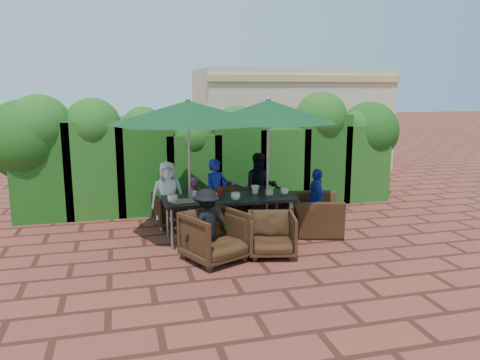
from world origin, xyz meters
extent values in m
plane|color=brown|center=(0.00, 0.00, 0.00)|extent=(80.00, 80.00, 0.00)
cube|color=black|center=(-0.22, 0.05, 0.72)|extent=(2.23, 0.90, 0.05)
cube|color=gray|center=(-0.22, 0.05, 0.12)|extent=(2.03, 0.05, 0.05)
cylinder|color=gray|center=(-1.23, -0.30, 0.35)|extent=(0.05, 0.05, 0.70)
cylinder|color=gray|center=(-1.23, 0.40, 0.35)|extent=(0.05, 0.05, 0.70)
cylinder|color=gray|center=(0.80, -0.30, 0.35)|extent=(0.05, 0.05, 0.70)
cylinder|color=gray|center=(0.80, 0.40, 0.35)|extent=(0.05, 0.05, 0.70)
cylinder|color=gray|center=(-0.88, 0.07, 0.01)|extent=(0.44, 0.44, 0.03)
cylinder|color=gray|center=(-0.88, 0.07, 1.20)|extent=(0.04, 0.04, 2.40)
cone|color=black|center=(-0.88, 0.07, 2.22)|extent=(2.67, 2.67, 0.38)
sphere|color=gray|center=(-0.88, 0.07, 2.42)|extent=(0.08, 0.08, 0.08)
cylinder|color=gray|center=(0.51, 0.07, 0.01)|extent=(0.44, 0.44, 0.03)
cylinder|color=gray|center=(0.51, 0.07, 1.20)|extent=(0.04, 0.04, 2.40)
cone|color=black|center=(0.51, 0.07, 2.22)|extent=(2.45, 2.45, 0.38)
sphere|color=gray|center=(0.51, 0.07, 2.42)|extent=(0.08, 0.08, 0.08)
imported|color=black|center=(-1.06, 1.10, 0.35)|extent=(0.77, 0.74, 0.70)
imported|color=black|center=(-0.20, 1.01, 0.43)|extent=(0.99, 0.95, 0.86)
imported|color=black|center=(0.74, 0.92, 0.37)|extent=(0.73, 0.69, 0.75)
imported|color=black|center=(-0.66, -0.96, 0.43)|extent=(1.08, 1.06, 0.86)
imported|color=black|center=(0.26, -0.95, 0.37)|extent=(0.86, 0.82, 0.75)
imported|color=black|center=(1.41, 0.01, 0.45)|extent=(0.94, 1.19, 0.91)
imported|color=white|center=(-1.16, 0.99, 0.63)|extent=(0.63, 0.37, 1.27)
imported|color=#1C299B|center=(-0.25, 0.90, 0.65)|extent=(0.58, 0.53, 1.29)
imported|color=black|center=(0.67, 1.04, 0.68)|extent=(0.71, 0.50, 1.36)
imported|color=black|center=(-0.76, -0.89, 0.56)|extent=(0.79, 0.56, 1.13)
imported|color=#1C299B|center=(1.46, 0.08, 0.58)|extent=(0.43, 0.72, 1.17)
imported|color=#C54587|center=(-0.63, 1.13, 0.46)|extent=(0.33, 0.27, 0.91)
imported|color=#7A4596|center=(0.16, 1.08, 0.39)|extent=(0.34, 0.31, 0.78)
imported|color=#2E8524|center=(1.73, 4.09, 0.86)|extent=(1.69, 1.22, 1.72)
imported|color=#C54587|center=(2.78, 4.36, 0.95)|extent=(0.94, 0.60, 1.91)
imported|color=#97969F|center=(3.30, 4.30, 0.82)|extent=(1.08, 1.08, 1.64)
imported|color=beige|center=(-1.19, -0.13, 0.82)|extent=(0.17, 0.17, 0.14)
imported|color=beige|center=(-0.80, 0.15, 0.81)|extent=(0.12, 0.12, 0.12)
imported|color=beige|center=(-0.14, -0.20, 0.82)|extent=(0.16, 0.16, 0.13)
imported|color=beige|center=(0.32, 0.20, 0.82)|extent=(0.16, 0.16, 0.15)
imported|color=beige|center=(0.80, 0.00, 0.81)|extent=(0.14, 0.14, 0.11)
cylinder|color=#B20C0A|center=(-0.33, 0.12, 0.83)|extent=(0.04, 0.04, 0.17)
cylinder|color=#4C230C|center=(-0.37, 0.12, 0.83)|extent=(0.04, 0.04, 0.17)
cube|color=#AF7B54|center=(-1.02, -0.08, 0.76)|extent=(0.35, 0.25, 0.02)
cube|color=tan|center=(-0.48, 0.02, 0.80)|extent=(0.12, 0.06, 0.10)
cube|color=tan|center=(0.53, 0.03, 0.80)|extent=(0.12, 0.06, 0.10)
cube|color=#13390F|center=(-3.50, 2.30, 0.98)|extent=(1.15, 0.95, 1.96)
sphere|color=#13390F|center=(-3.50, 2.30, 1.86)|extent=(1.26, 1.26, 1.26)
cube|color=#13390F|center=(-2.50, 2.30, 0.98)|extent=(1.15, 0.95, 1.97)
sphere|color=#13390F|center=(-2.50, 2.30, 1.87)|extent=(1.12, 1.12, 1.12)
cube|color=#13390F|center=(-1.50, 2.30, 0.94)|extent=(1.15, 0.95, 1.88)
sphere|color=#13390F|center=(-1.50, 2.30, 1.78)|extent=(0.91, 0.91, 0.91)
cube|color=#13390F|center=(-0.50, 2.30, 0.83)|extent=(1.15, 0.95, 1.65)
sphere|color=#13390F|center=(-0.50, 2.30, 1.55)|extent=(1.06, 1.06, 1.06)
cube|color=#13390F|center=(0.50, 2.30, 0.94)|extent=(1.15, 0.95, 1.87)
sphere|color=#13390F|center=(0.50, 2.30, 1.77)|extent=(0.95, 0.95, 0.95)
cube|color=#13390F|center=(1.50, 2.30, 0.87)|extent=(1.15, 0.95, 1.73)
sphere|color=#13390F|center=(1.50, 2.30, 1.63)|extent=(0.91, 0.91, 0.91)
cube|color=#13390F|center=(2.50, 2.30, 1.02)|extent=(1.15, 0.95, 2.03)
sphere|color=#13390F|center=(2.50, 2.30, 1.93)|extent=(1.21, 1.21, 1.21)
cube|color=#13390F|center=(3.50, 2.30, 0.89)|extent=(1.15, 0.95, 1.78)
sphere|color=#13390F|center=(3.50, 2.30, 1.68)|extent=(0.93, 0.93, 0.93)
sphere|color=#13390F|center=(-3.80, 2.40, 1.60)|extent=(1.60, 1.60, 1.60)
sphere|color=#13390F|center=(3.80, 2.40, 1.60)|extent=(1.40, 1.40, 1.40)
cube|color=#C8B895|center=(3.50, 7.00, 1.60)|extent=(6.00, 3.00, 3.20)
cube|color=tan|center=(3.50, 5.55, 2.90)|extent=(6.20, 0.25, 0.20)
camera|label=1|loc=(-2.00, -7.65, 2.59)|focal=35.00mm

